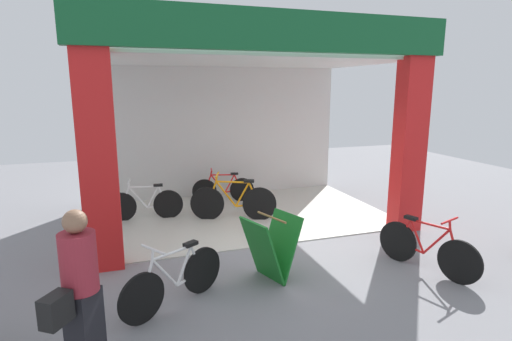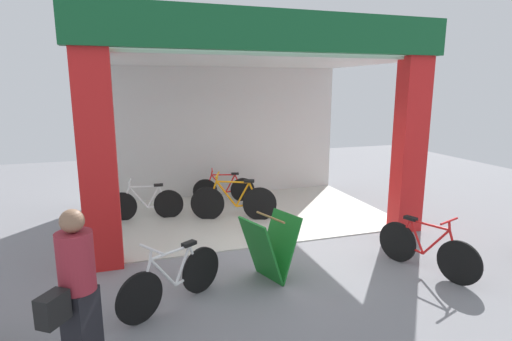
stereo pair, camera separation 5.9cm
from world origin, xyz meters
The scene contains 9 objects.
ground_plane centered at (0.00, 0.00, 0.00)m, with size 19.82×19.82×0.00m, color gray.
shop_facade centered at (0.00, 1.89, 2.08)m, with size 6.11×3.93×3.84m.
bicycle_inside_0 centered at (-0.27, 1.54, 0.39)m, with size 1.68×0.66×0.97m.
bicycle_inside_1 centered at (-0.16, 2.89, 0.32)m, with size 1.45×0.40×0.80m.
bicycle_inside_2 centered at (-1.99, 2.12, 0.34)m, with size 1.53×0.42×0.84m.
bicycle_parked_0 centered at (-1.84, -1.46, 0.34)m, with size 1.34×0.88×0.86m.
bicycle_parked_1 centered at (1.82, -1.63, 0.35)m, with size 0.60×1.52×0.88m.
sandwich_board_sign centered at (-0.45, -1.13, 0.46)m, with size 0.84×0.79×0.94m.
pedestrian_0 centered at (-2.81, -2.39, 0.83)m, with size 0.55×0.64×1.62m.
Camera 2 is at (-2.28, -6.18, 2.69)m, focal length 28.41 mm.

